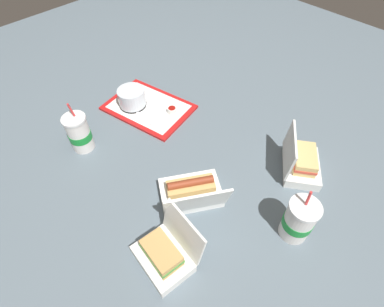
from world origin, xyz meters
TOP-DOWN VIEW (x-y plane):
  - ground_plane at (0.00, 0.00)m, footprint 3.20×3.20m
  - food_tray at (0.35, -0.11)m, footprint 0.42×0.33m
  - cake_container at (0.41, -0.07)m, footprint 0.12×0.12m
  - ketchup_cup at (0.24, -0.16)m, footprint 0.04×0.04m
  - napkin_stack at (0.34, -0.15)m, footprint 0.12×0.12m
  - plastic_fork at (0.30, -0.04)m, footprint 0.11×0.01m
  - clamshell_hotdog_center at (-0.13, 0.09)m, footprint 0.27×0.28m
  - clamshell_sandwich_back at (-0.32, -0.29)m, footprint 0.22×0.23m
  - clamshell_sandwich_left at (-0.23, 0.30)m, footprint 0.19×0.18m
  - soda_cup_corner at (0.35, 0.23)m, footprint 0.09×0.09m
  - soda_cup_back at (-0.45, -0.05)m, footprint 0.10×0.10m

SIDE VIEW (x-z plane):
  - ground_plane at x=0.00m, z-range 0.00..0.00m
  - food_tray at x=0.35m, z-range 0.00..0.01m
  - napkin_stack at x=0.34m, z-range 0.01..0.02m
  - plastic_fork at x=0.30m, z-range 0.01..0.02m
  - ketchup_cup at x=0.24m, z-range 0.01..0.04m
  - clamshell_hotdog_center at x=-0.13m, z-range -0.05..0.13m
  - clamshell_sandwich_left at x=-0.23m, z-range -0.04..0.12m
  - clamshell_sandwich_back at x=-0.32m, z-range -0.04..0.13m
  - cake_container at x=0.41m, z-range 0.01..0.09m
  - soda_cup_corner at x=0.35m, z-range -0.03..0.19m
  - soda_cup_back at x=-0.45m, z-range -0.03..0.19m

